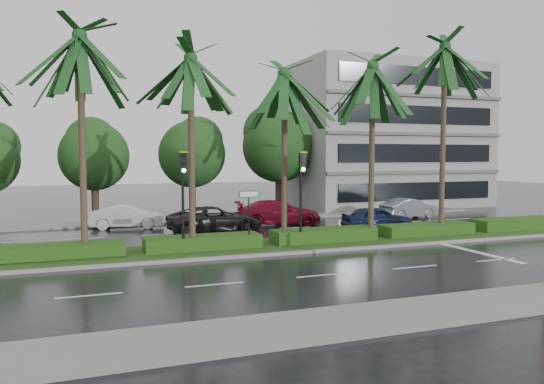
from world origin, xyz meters
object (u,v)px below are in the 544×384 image
object	(u,v)px
car_white	(127,217)
car_blue	(377,218)
street_sign	(249,205)
car_grey	(409,208)
car_darkgrey	(215,219)
car_red	(278,213)
signal_median_left	(183,187)

from	to	relation	value
car_white	car_blue	world-z (taller)	car_white
street_sign	car_grey	bearing A→B (deg)	29.82
car_darkgrey	car_red	distance (m)	4.81
car_blue	car_darkgrey	bearing A→B (deg)	82.99
car_red	car_blue	distance (m)	6.17
street_sign	car_darkgrey	xyz separation A→B (m)	(0.00, 6.28, -1.39)
signal_median_left	car_grey	bearing A→B (deg)	25.82
car_darkgrey	car_white	bearing A→B (deg)	51.06
car_blue	car_grey	bearing A→B (deg)	-41.36
car_red	car_blue	xyz separation A→B (m)	(4.50, -4.21, -0.07)
street_sign	car_red	bearing A→B (deg)	60.58
signal_median_left	car_white	bearing A→B (deg)	98.68
car_white	car_darkgrey	xyz separation A→B (m)	(4.50, -3.36, 0.02)
car_darkgrey	car_red	size ratio (longest dim) A/B	1.00
signal_median_left	car_white	size ratio (longest dim) A/B	1.01
car_red	car_grey	world-z (taller)	car_red
street_sign	car_grey	world-z (taller)	street_sign
signal_median_left	car_blue	xyz separation A→B (m)	(12.00, 3.95, -2.30)
car_white	car_grey	distance (m)	18.79
car_red	car_darkgrey	bearing A→B (deg)	121.04
car_white	car_blue	xyz separation A→B (m)	(13.50, -5.88, -0.01)
car_white	street_sign	bearing A→B (deg)	-146.09
signal_median_left	street_sign	xyz separation A→B (m)	(3.00, 0.18, -0.87)
car_white	car_red	xyz separation A→B (m)	(9.00, -1.66, 0.06)
car_white	car_red	distance (m)	9.15
street_sign	car_white	distance (m)	10.73
street_sign	car_blue	distance (m)	9.86
car_red	car_white	bearing A→B (deg)	89.94
street_sign	car_white	world-z (taller)	street_sign
car_darkgrey	car_red	world-z (taller)	car_red
car_white	car_grey	size ratio (longest dim) A/B	1.03
car_darkgrey	car_grey	bearing A→B (deg)	-84.73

